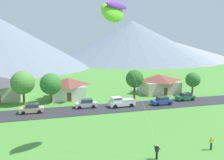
# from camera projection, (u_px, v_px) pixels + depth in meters

# --- Properties ---
(road_strip) EXTENTS (160.00, 6.73, 0.08)m
(road_strip) POSITION_uv_depth(u_px,v_px,m) (103.00, 109.00, 42.96)
(road_strip) COLOR #2D2D33
(road_strip) RESTS_ON ground
(mountain_central_ridge) EXTENTS (123.76, 123.76, 31.85)m
(mountain_central_ridge) POSITION_uv_depth(u_px,v_px,m) (132.00, 41.00, 173.92)
(mountain_central_ridge) COLOR slate
(mountain_central_ridge) RESTS_ON ground
(mountain_east_ridge) EXTENTS (137.84, 137.84, 20.40)m
(mountain_east_ridge) POSITION_uv_depth(u_px,v_px,m) (157.00, 48.00, 205.07)
(mountain_east_ridge) COLOR #8E939E
(mountain_east_ridge) RESTS_ON ground
(mountain_far_east_ridge) EXTENTS (84.98, 84.98, 21.00)m
(mountain_far_east_ridge) POSITION_uv_depth(u_px,v_px,m) (156.00, 48.00, 162.79)
(mountain_far_east_ridge) COLOR gray
(mountain_far_east_ridge) RESTS_ON ground
(house_leftmost) EXTENTS (9.74, 8.41, 4.87)m
(house_leftmost) POSITION_uv_depth(u_px,v_px,m) (158.00, 83.00, 57.51)
(house_leftmost) COLOR beige
(house_leftmost) RESTS_ON ground
(house_left_center) EXTENTS (8.08, 8.18, 4.79)m
(house_left_center) POSITION_uv_depth(u_px,v_px,m) (68.00, 87.00, 51.70)
(house_left_center) COLOR silver
(house_left_center) RESTS_ON ground
(house_right_center) EXTENTS (9.66, 8.05, 5.16)m
(house_right_center) POSITION_uv_depth(u_px,v_px,m) (1.00, 88.00, 50.13)
(house_right_center) COLOR beige
(house_right_center) RESTS_ON ground
(tree_left_of_center) EXTENTS (3.61, 3.61, 5.81)m
(tree_left_of_center) POSITION_uv_depth(u_px,v_px,m) (193.00, 80.00, 53.79)
(tree_left_of_center) COLOR brown
(tree_left_of_center) RESTS_ON ground
(tree_center) EXTENTS (4.01, 4.01, 6.89)m
(tree_center) POSITION_uv_depth(u_px,v_px,m) (135.00, 79.00, 49.29)
(tree_center) COLOR #4C3823
(tree_center) RESTS_ON ground
(tree_right_of_center) EXTENTS (4.85, 4.85, 7.11)m
(tree_right_of_center) POSITION_uv_depth(u_px,v_px,m) (23.00, 83.00, 45.36)
(tree_right_of_center) COLOR #4C3823
(tree_right_of_center) RESTS_ON ground
(tree_near_right) EXTENTS (4.60, 4.60, 6.41)m
(tree_near_right) POSITION_uv_depth(u_px,v_px,m) (51.00, 84.00, 47.00)
(tree_near_right) COLOR brown
(tree_near_right) RESTS_ON ground
(parked_car_green_west_end) EXTENTS (4.28, 2.24, 1.68)m
(parked_car_green_west_end) POSITION_uv_depth(u_px,v_px,m) (185.00, 97.00, 49.36)
(parked_car_green_west_end) COLOR #237042
(parked_car_green_west_end) RESTS_ON road_strip
(parked_car_silver_mid_west) EXTENTS (4.27, 2.21, 1.68)m
(parked_car_silver_mid_west) POSITION_uv_depth(u_px,v_px,m) (86.00, 104.00, 43.50)
(parked_car_silver_mid_west) COLOR #B7BCC1
(parked_car_silver_mid_west) RESTS_ON road_strip
(parked_car_tan_mid_east) EXTENTS (4.22, 2.11, 1.68)m
(parked_car_tan_mid_east) POSITION_uv_depth(u_px,v_px,m) (32.00, 109.00, 40.05)
(parked_car_tan_mid_east) COLOR tan
(parked_car_tan_mid_east) RESTS_ON road_strip
(parked_car_blue_east_end) EXTENTS (4.20, 2.09, 1.68)m
(parked_car_blue_east_end) POSITION_uv_depth(u_px,v_px,m) (162.00, 101.00, 45.66)
(parked_car_blue_east_end) COLOR #2847A8
(parked_car_blue_east_end) RESTS_ON road_strip
(pickup_truck_white_west_side) EXTENTS (5.26, 2.44, 1.99)m
(pickup_truck_white_west_side) POSITION_uv_depth(u_px,v_px,m) (121.00, 102.00, 44.12)
(pickup_truck_white_west_side) COLOR white
(pickup_truck_white_west_side) RESTS_ON road_strip
(kite_flyer_with_kite) EXTENTS (6.03, 6.54, 17.14)m
(kite_flyer_with_kite) POSITION_uv_depth(u_px,v_px,m) (113.00, 13.00, 24.67)
(kite_flyer_with_kite) COLOR black
(kite_flyer_with_kite) RESTS_ON ground
(watcher_person) EXTENTS (0.56, 0.24, 1.68)m
(watcher_person) POSITION_uv_depth(u_px,v_px,m) (211.00, 143.00, 25.84)
(watcher_person) COLOR navy
(watcher_person) RESTS_ON ground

